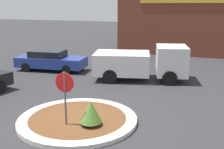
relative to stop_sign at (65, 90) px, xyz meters
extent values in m
plane|color=#2D2D30|center=(0.11, 0.68, -1.43)|extent=(120.00, 120.00, 0.00)
cylinder|color=beige|center=(0.11, 0.68, -1.35)|extent=(4.48, 4.48, 0.16)
cylinder|color=brown|center=(0.11, 0.68, -1.35)|extent=(3.67, 3.67, 0.16)
cylinder|color=#4C4C51|center=(0.00, 0.00, -0.40)|extent=(0.07, 0.07, 2.07)
cylinder|color=#B71414|center=(0.00, 0.00, 0.27)|extent=(0.70, 0.03, 0.70)
cylinder|color=brown|center=(0.86, 0.23, -1.21)|extent=(0.08, 0.08, 0.12)
cone|color=#4C752D|center=(0.86, 0.23, -0.76)|extent=(0.78, 0.78, 0.78)
cube|color=silver|center=(2.44, 7.88, -0.25)|extent=(2.18, 2.56, 1.64)
cube|color=silver|center=(-0.32, 7.18, -0.46)|extent=(3.65, 3.04, 1.22)
cube|color=black|center=(3.02, 8.03, 0.04)|extent=(0.53, 1.93, 0.57)
cylinder|color=black|center=(2.03, 8.88, -1.03)|extent=(0.84, 0.45, 0.80)
cylinder|color=black|center=(2.55, 6.80, -1.03)|extent=(0.84, 0.45, 0.80)
cylinder|color=black|center=(-1.15, 8.08, -1.03)|extent=(0.84, 0.45, 0.80)
cylinder|color=black|center=(-0.62, 6.00, -1.03)|extent=(0.84, 0.45, 0.80)
cube|color=brown|center=(3.20, 18.99, 1.40)|extent=(13.81, 6.00, 5.67)
cube|color=navy|center=(-5.44, 7.65, -0.85)|extent=(4.73, 2.27, 0.65)
cube|color=black|center=(-5.67, 7.62, -0.30)|extent=(2.35, 1.79, 0.43)
cylinder|color=black|center=(-4.13, 8.61, -1.13)|extent=(0.63, 0.26, 0.61)
cylinder|color=black|center=(-3.94, 7.01, -1.13)|extent=(0.63, 0.26, 0.61)
cylinder|color=black|center=(-6.94, 8.28, -1.13)|extent=(0.63, 0.26, 0.61)
cylinder|color=black|center=(-6.75, 6.68, -1.13)|extent=(0.63, 0.26, 0.61)
camera|label=1|loc=(4.77, -8.12, 2.87)|focal=45.00mm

